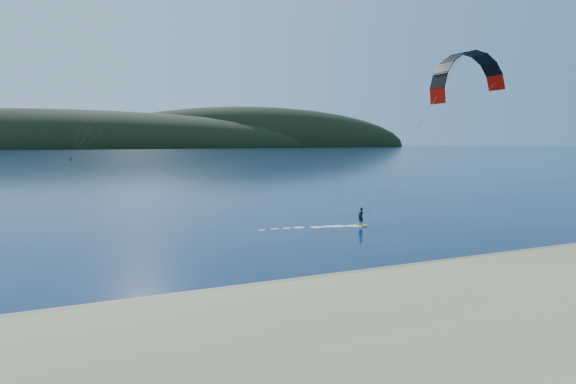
{
  "coord_description": "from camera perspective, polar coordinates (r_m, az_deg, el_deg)",
  "views": [
    {
      "loc": [
        -11.51,
        -19.93,
        8.51
      ],
      "look_at": [
        1.19,
        10.0,
        5.0
      ],
      "focal_mm": 28.85,
      "sensor_mm": 36.0,
      "label": 1
    }
  ],
  "objects": [
    {
      "name": "ground",
      "position": [
        24.54,
        6.77,
        -14.17
      ],
      "size": [
        1800.0,
        1800.0,
        0.0
      ],
      "primitive_type": "plane",
      "color": "#08213D",
      "rests_on": "ground"
    },
    {
      "name": "kitesurfer_far",
      "position": [
        217.55,
        -23.28,
        6.87
      ],
      "size": [
        13.38,
        6.3,
        16.73
      ],
      "color": "gold",
      "rests_on": "ground"
    },
    {
      "name": "headland",
      "position": [
        765.36,
        -22.17,
        5.07
      ],
      "size": [
        1200.0,
        310.0,
        140.0
      ],
      "color": "black",
      "rests_on": "ground"
    },
    {
      "name": "wet_sand",
      "position": [
        28.3,
        2.16,
        -11.24
      ],
      "size": [
        220.0,
        2.5,
        0.1
      ],
      "color": "#846B4D",
      "rests_on": "ground"
    },
    {
      "name": "kitesurfer_near",
      "position": [
        50.85,
        20.8,
        10.97
      ],
      "size": [
        25.18,
        6.49,
        17.02
      ],
      "color": "gold",
      "rests_on": "ground"
    }
  ]
}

